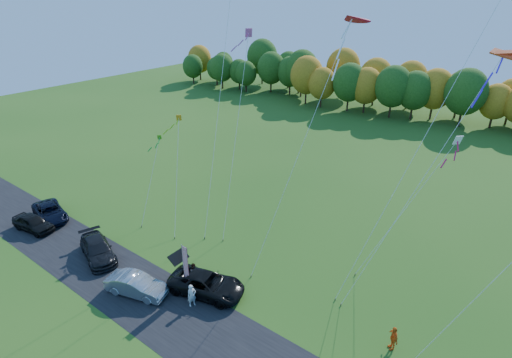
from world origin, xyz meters
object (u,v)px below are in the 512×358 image
Objects in this scene: person_east at (393,338)px; feather_flag at (185,263)px; silver_sedan at (136,285)px; black_suv at (207,284)px.

feather_flag is at bearing -117.96° from person_east.
silver_sedan is 2.71× the size of person_east.
black_suv is at bearing -69.42° from silver_sedan.
person_east is (13.29, 3.34, 0.07)m from black_suv.
feather_flag reaches higher than person_east.
silver_sedan is 1.16× the size of feather_flag.
silver_sedan is at bearing 113.08° from black_suv.
feather_flag reaches higher than silver_sedan.
black_suv is 2.34m from feather_flag.
person_east is (17.50, 6.64, 0.10)m from silver_sedan.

